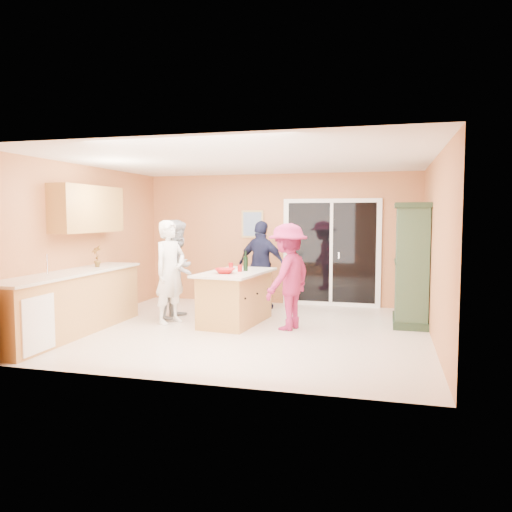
% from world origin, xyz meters
% --- Properties ---
extents(floor, '(5.50, 5.50, 0.00)m').
position_xyz_m(floor, '(0.00, 0.00, 0.00)').
color(floor, silver).
rests_on(floor, ground).
extents(ceiling, '(5.50, 5.00, 0.10)m').
position_xyz_m(ceiling, '(0.00, 0.00, 2.60)').
color(ceiling, white).
rests_on(ceiling, wall_back).
extents(wall_back, '(5.50, 0.10, 2.60)m').
position_xyz_m(wall_back, '(0.00, 2.50, 1.30)').
color(wall_back, '#ED9761').
rests_on(wall_back, ground).
extents(wall_front, '(5.50, 0.10, 2.60)m').
position_xyz_m(wall_front, '(0.00, -2.50, 1.30)').
color(wall_front, '#ED9761').
rests_on(wall_front, ground).
extents(wall_left, '(0.10, 5.00, 2.60)m').
position_xyz_m(wall_left, '(-2.75, 0.00, 1.30)').
color(wall_left, '#ED9761').
rests_on(wall_left, ground).
extents(wall_right, '(0.10, 5.00, 2.60)m').
position_xyz_m(wall_right, '(2.75, 0.00, 1.30)').
color(wall_right, '#ED9761').
rests_on(wall_right, ground).
extents(left_cabinet_run, '(0.65, 3.05, 1.24)m').
position_xyz_m(left_cabinet_run, '(-2.45, -1.05, 0.46)').
color(left_cabinet_run, tan).
rests_on(left_cabinet_run, floor).
extents(upper_cabinets, '(0.35, 1.60, 0.75)m').
position_xyz_m(upper_cabinets, '(-2.58, -0.20, 1.88)').
color(upper_cabinets, tan).
rests_on(upper_cabinets, wall_left).
extents(sliding_door, '(1.90, 0.07, 2.10)m').
position_xyz_m(sliding_door, '(1.05, 2.46, 1.05)').
color(sliding_door, white).
rests_on(sliding_door, floor).
extents(framed_picture, '(0.46, 0.04, 0.56)m').
position_xyz_m(framed_picture, '(-0.55, 2.48, 1.60)').
color(framed_picture, tan).
rests_on(framed_picture, wall_back).
extents(kitchen_island, '(1.06, 1.72, 0.86)m').
position_xyz_m(kitchen_island, '(-0.29, 0.47, 0.40)').
color(kitchen_island, tan).
rests_on(kitchen_island, floor).
extents(green_hutch, '(0.57, 1.07, 1.97)m').
position_xyz_m(green_hutch, '(2.49, 1.10, 0.96)').
color(green_hutch, '#203422').
rests_on(green_hutch, floor).
extents(woman_white, '(0.61, 0.73, 1.70)m').
position_xyz_m(woman_white, '(-1.34, 0.20, 0.85)').
color(woman_white, white).
rests_on(woman_white, floor).
extents(woman_grey, '(0.69, 0.86, 1.70)m').
position_xyz_m(woman_grey, '(-1.39, 0.64, 0.85)').
color(woman_grey, '#99999B').
rests_on(woman_grey, floor).
extents(woman_navy, '(1.05, 0.65, 1.68)m').
position_xyz_m(woman_navy, '(-0.18, 1.76, 0.84)').
color(woman_navy, '#1B1D3D').
rests_on(woman_navy, floor).
extents(woman_magenta, '(0.93, 1.21, 1.65)m').
position_xyz_m(woman_magenta, '(0.62, 0.26, 0.83)').
color(woman_magenta, '#95204E').
rests_on(woman_magenta, floor).
extents(serving_bowl, '(0.36, 0.36, 0.08)m').
position_xyz_m(serving_bowl, '(-0.38, 0.16, 0.90)').
color(serving_bowl, '#A71214').
rests_on(serving_bowl, kitchen_island).
extents(tulip_vase, '(0.22, 0.19, 0.35)m').
position_xyz_m(tulip_vase, '(-2.45, -0.17, 1.12)').
color(tulip_vase, red).
rests_on(tulip_vase, left_cabinet_run).
extents(tumbler_near, '(0.09, 0.09, 0.11)m').
position_xyz_m(tumbler_near, '(-0.22, 0.46, 0.91)').
color(tumbler_near, '#A71214').
rests_on(tumbler_near, kitchen_island).
extents(tumbler_far, '(0.08, 0.08, 0.11)m').
position_xyz_m(tumbler_far, '(-0.48, 0.79, 0.91)').
color(tumbler_far, '#A71214').
rests_on(tumbler_far, kitchen_island).
extents(wine_bottle, '(0.08, 0.08, 0.33)m').
position_xyz_m(wine_bottle, '(-0.16, 0.59, 0.99)').
color(wine_bottle, black).
rests_on(wine_bottle, kitchen_island).
extents(white_plate, '(0.26, 0.26, 0.02)m').
position_xyz_m(white_plate, '(-0.27, 0.70, 0.87)').
color(white_plate, white).
rests_on(white_plate, kitchen_island).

